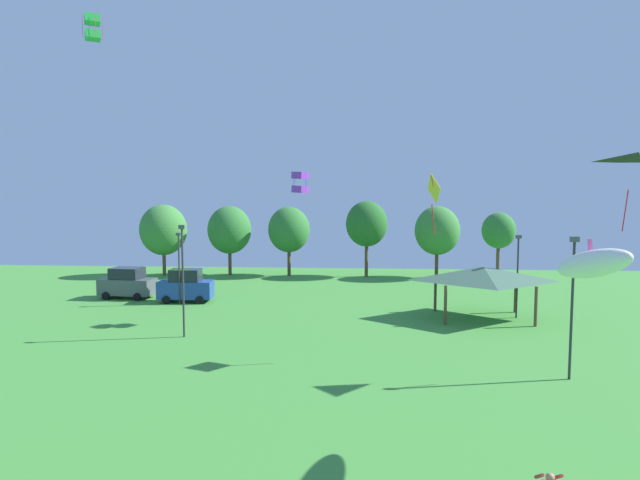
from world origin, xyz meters
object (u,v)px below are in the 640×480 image
kite_flying_0 (300,182)px  kite_flying_7 (591,264)px  light_post_0 (183,275)px  treeline_tree_1 (229,230)px  park_pavilion (483,274)px  treeline_tree_5 (499,231)px  parked_car_leftmost (127,283)px  light_post_1 (572,300)px  treeline_tree_4 (437,231)px  kite_flying_6 (92,28)px  treeline_tree_0 (163,230)px  treeline_tree_3 (367,224)px  parked_car_second_from_left (186,286)px  kite_flying_4 (637,170)px  kite_flying_3 (434,192)px  light_post_2 (518,271)px  light_post_3 (179,264)px  treeline_tree_2 (289,230)px

kite_flying_0 → kite_flying_7: size_ratio=0.37×
light_post_0 → treeline_tree_1: 24.89m
park_pavilion → kite_flying_0: bearing=-174.0°
treeline_tree_5 → park_pavilion: bearing=-108.5°
parked_car_leftmost → light_post_1: size_ratio=0.71×
kite_flying_7 → parked_car_leftmost: (-25.78, 24.57, -4.96)m
treeline_tree_4 → kite_flying_6: bearing=-146.5°
treeline_tree_0 → light_post_0: bearing=-66.2°
light_post_1 → treeline_tree_5: size_ratio=0.94×
light_post_0 → treeline_tree_0: treeline_tree_0 is taller
light_post_1 → treeline_tree_5: 30.73m
kite_flying_6 → parked_car_leftmost: kite_flying_6 is taller
kite_flying_7 → treeline_tree_3: treeline_tree_3 is taller
parked_car_second_from_left → treeline_tree_3: (14.70, 14.48, 4.33)m
treeline_tree_5 → kite_flying_4: bearing=-95.1°
treeline_tree_4 → kite_flying_4: bearing=-82.9°
light_post_1 → treeline_tree_1: (-23.28, 30.31, 1.27)m
treeline_tree_4 → treeline_tree_5: bearing=3.7°
park_pavilion → treeline_tree_0: treeline_tree_0 is taller
kite_flying_0 → kite_flying_4: 19.00m
treeline_tree_3 → treeline_tree_5: 13.74m
kite_flying_4 → parked_car_leftmost: bearing=151.5°
kite_flying_4 → kite_flying_3: bearing=160.8°
kite_flying_7 → treeline_tree_5: kite_flying_7 is taller
kite_flying_6 → treeline_tree_0: 23.29m
light_post_1 → treeline_tree_3: 31.47m
kite_flying_6 → parked_car_second_from_left: kite_flying_6 is taller
kite_flying_4 → light_post_2: kite_flying_4 is taller
kite_flying_6 → light_post_2: bearing=0.1°
kite_flying_6 → park_pavilion: kite_flying_6 is taller
light_post_0 → light_post_2: bearing=16.6°
kite_flying_3 → light_post_3: bearing=145.9°
kite_flying_3 → kite_flying_6: kite_flying_6 is taller
kite_flying_7 → park_pavilion: (1.80, 19.35, -3.13)m
parked_car_leftmost → parked_car_second_from_left: parked_car_second_from_left is taller
treeline_tree_2 → treeline_tree_5: bearing=-0.2°
treeline_tree_1 → light_post_2: bearing=-36.5°
light_post_0 → light_post_3: size_ratio=1.19×
kite_flying_4 → kite_flying_7: (-5.31, -7.66, -3.20)m
kite_flying_3 → treeline_tree_4: bearing=80.3°
light_post_2 → treeline_tree_2: 25.90m
treeline_tree_1 → light_post_0: bearing=-82.0°
kite_flying_4 → treeline_tree_4: kite_flying_4 is taller
light_post_3 → kite_flying_4: bearing=-29.8°
park_pavilion → light_post_3: light_post_3 is taller
light_post_3 → treeline_tree_2: (6.57, 15.45, 1.77)m
kite_flying_4 → treeline_tree_0: kite_flying_4 is taller
kite_flying_3 → treeline_tree_3: bearing=95.7°
treeline_tree_4 → treeline_tree_5: size_ratio=1.09×
kite_flying_0 → light_post_2: 16.07m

